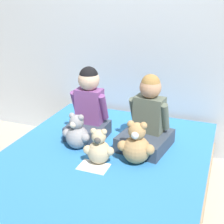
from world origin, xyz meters
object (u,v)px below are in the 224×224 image
object	(u,v)px
child_on_left	(89,108)
teddy_bear_held_by_right_child	(136,145)
teddy_bear_between_children	(99,149)
child_on_right	(147,121)
teddy_bear_held_by_left_child	(77,134)
bed	(101,181)
sign_card	(94,167)

from	to	relation	value
child_on_left	teddy_bear_held_by_right_child	world-z (taller)	child_on_left
teddy_bear_held_by_right_child	teddy_bear_between_children	size ratio (longest dim) A/B	1.20
child_on_right	teddy_bear_held_by_left_child	size ratio (longest dim) A/B	2.02
bed	sign_card	bearing A→B (deg)	-89.16
child_on_left	teddy_bear_held_by_left_child	xyz separation A→B (m)	(-0.00, -0.22, -0.14)
bed	child_on_left	world-z (taller)	child_on_left
teddy_bear_held_by_left_child	sign_card	distance (m)	0.34
bed	teddy_bear_held_by_right_child	distance (m)	0.42
child_on_left	child_on_right	distance (m)	0.50
bed	teddy_bear_held_by_right_child	world-z (taller)	teddy_bear_held_by_right_child
bed	sign_card	xyz separation A→B (m)	(0.00, -0.12, 0.20)
bed	teddy_bear_held_by_left_child	distance (m)	0.40
teddy_bear_held_by_right_child	bed	bearing A→B (deg)	-172.25
teddy_bear_between_children	teddy_bear_held_by_right_child	bearing A→B (deg)	9.82
teddy_bear_between_children	sign_card	xyz separation A→B (m)	(-0.01, -0.07, -0.11)
teddy_bear_held_by_right_child	teddy_bear_between_children	world-z (taller)	teddy_bear_held_by_right_child
child_on_left	teddy_bear_held_by_left_child	world-z (taller)	child_on_left
teddy_bear_held_by_left_child	teddy_bear_between_children	bearing A→B (deg)	-23.60
teddy_bear_held_by_right_child	teddy_bear_between_children	bearing A→B (deg)	-160.99
teddy_bear_between_children	child_on_left	bearing A→B (deg)	111.52
child_on_right	teddy_bear_held_by_left_child	world-z (taller)	child_on_right
child_on_left	teddy_bear_between_children	size ratio (longest dim) A/B	2.23
bed	teddy_bear_held_by_right_child	xyz separation A→B (m)	(0.26, 0.05, 0.33)
bed	sign_card	size ratio (longest dim) A/B	9.20
sign_card	child_on_left	bearing A→B (deg)	118.29
teddy_bear_held_by_left_child	teddy_bear_held_by_right_child	world-z (taller)	teddy_bear_held_by_right_child
child_on_right	teddy_bear_held_by_right_child	distance (m)	0.28
teddy_bear_between_children	teddy_bear_held_by_left_child	bearing A→B (deg)	137.17
child_on_left	teddy_bear_between_children	xyz separation A→B (m)	(0.25, -0.37, -0.14)
teddy_bear_between_children	bed	bearing A→B (deg)	90.79
teddy_bear_held_by_left_child	teddy_bear_between_children	world-z (taller)	teddy_bear_held_by_left_child
bed	teddy_bear_between_children	distance (m)	0.31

